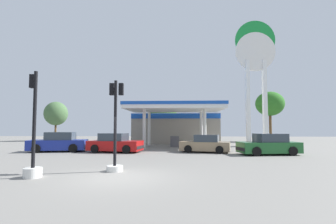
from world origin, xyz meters
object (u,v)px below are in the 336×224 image
traffic_signal_0 (115,137)px  tree_2 (270,104)px  car_2 (205,144)px  tree_0 (56,114)px  car_0 (115,144)px  station_pole_sign (256,65)px  tree_1 (164,115)px  car_3 (59,143)px  car_1 (269,145)px  traffic_signal_1 (33,148)px

traffic_signal_0 → tree_2: tree_2 is taller
car_2 → tree_0: bearing=142.3°
car_0 → tree_0: 21.53m
station_pole_sign → tree_2: station_pole_sign is taller
station_pole_sign → car_2: (-6.23, -6.71, -8.24)m
tree_0 → tree_1: size_ratio=1.04×
car_0 → tree_1: size_ratio=0.80×
car_3 → tree_0: (-8.71, 16.18, 3.37)m
station_pole_sign → car_1: (-1.69, -8.24, -8.18)m
car_3 → traffic_signal_1: traffic_signal_1 is taller
car_1 → tree_0: 31.14m
car_2 → traffic_signal_0: bearing=-119.7°
station_pole_sign → tree_2: size_ratio=1.92×
traffic_signal_1 → car_1: bearing=35.5°
station_pole_sign → traffic_signal_1: bearing=-129.6°
traffic_signal_0 → traffic_signal_1: size_ratio=0.97×
car_2 → car_0: bearing=-177.9°
tree_2 → car_2: bearing=-124.6°
tree_1 → car_0: bearing=-100.8°
car_2 → station_pole_sign: bearing=47.2°
car_1 → car_2: car_1 is taller
car_1 → traffic_signal_1: traffic_signal_1 is taller
station_pole_sign → car_3: bearing=-159.8°
tree_2 → tree_0: bearing=179.6°
car_1 → traffic_signal_0: bearing=-142.6°
car_1 → car_2: bearing=161.3°
station_pole_sign → car_1: bearing=-101.6°
car_0 → traffic_signal_0: (2.31, -8.60, 0.87)m
traffic_signal_0 → station_pole_sign: bearing=54.1°
traffic_signal_1 → tree_0: bearing=115.9°
station_pole_sign → car_3: (-18.41, -6.77, -8.14)m
tree_0 → tree_2: 31.86m
traffic_signal_0 → traffic_signal_1: (-2.95, -1.60, -0.40)m
traffic_signal_1 → car_2: bearing=52.6°
car_1 → car_3: 16.78m
tree_1 → car_2: bearing=-73.7°
station_pole_sign → car_1: size_ratio=3.02×
car_1 → station_pole_sign: bearing=78.4°
station_pole_sign → car_0: 17.33m
tree_0 → tree_1: 16.51m
car_0 → station_pole_sign: bearing=27.2°
traffic_signal_0 → tree_0: bearing=122.4°
traffic_signal_0 → tree_1: tree_1 is taller
tree_1 → tree_2: tree_2 is taller
car_3 → traffic_signal_0: size_ratio=1.14×
car_2 → car_3: car_3 is taller
traffic_signal_0 → tree_2: 29.71m
tree_2 → traffic_signal_1: bearing=-125.7°
traffic_signal_0 → car_1: bearing=37.4°
traffic_signal_0 → tree_2: (15.99, 24.75, 3.84)m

